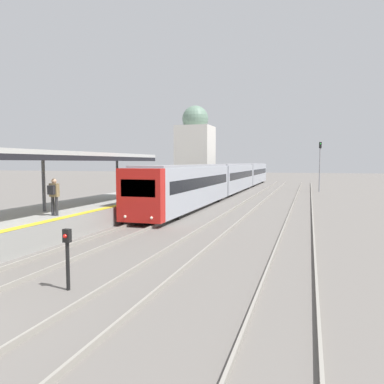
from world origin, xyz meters
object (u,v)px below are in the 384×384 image
at_px(train_near, 231,177).
at_px(signal_post_near, 67,252).
at_px(signal_mast_far, 320,161).
at_px(person_on_platform, 54,194).

distance_m(train_near, signal_post_near, 33.48).
relative_size(train_near, signal_post_near, 29.22).
bearing_deg(signal_mast_far, train_near, -158.67).
xyz_separation_m(train_near, signal_post_near, (2.32, -33.39, -0.75)).
relative_size(person_on_platform, signal_post_near, 1.00).
relative_size(signal_post_near, signal_mast_far, 0.29).
height_order(signal_post_near, signal_mast_far, signal_mast_far).
relative_size(person_on_platform, signal_mast_far, 0.29).
distance_m(person_on_platform, train_near, 27.85).
distance_m(person_on_platform, signal_mast_far, 33.71).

